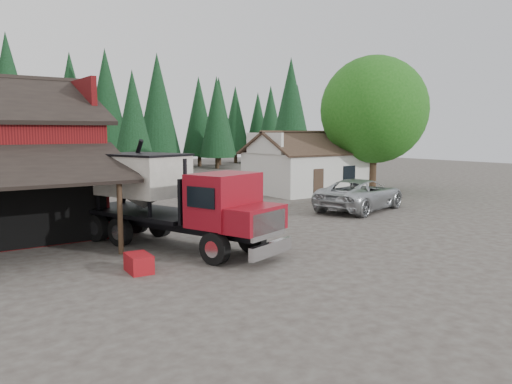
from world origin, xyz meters
TOP-DOWN VIEW (x-y plane):
  - ground at (0.00, 0.00)m, footprint 120.00×120.00m
  - farmhouse at (13.00, 13.00)m, footprint 8.60×6.42m
  - deciduous_tree at (17.01, 9.97)m, footprint 8.00×8.00m
  - conifer_backdrop at (0.00, 42.00)m, footprint 76.00×16.00m
  - near_pine_b at (6.00, 30.00)m, footprint 3.96×3.96m
  - near_pine_c at (22.00, 26.00)m, footprint 4.84×4.84m
  - near_pine_d at (-4.00, 34.00)m, footprint 5.28×5.28m
  - feed_truck at (-3.50, 2.07)m, footprint 5.48×9.73m
  - silver_car at (9.63, 4.30)m, footprint 7.21×4.78m
  - equip_box at (-6.00, -0.61)m, footprint 0.78×1.15m

SIDE VIEW (x-z plane):
  - ground at x=0.00m, z-range 0.00..0.00m
  - conifer_backdrop at x=0.00m, z-range -8.00..8.00m
  - equip_box at x=-6.00m, z-range 0.00..0.60m
  - silver_car at x=9.63m, z-range 0.00..1.84m
  - farmhouse at x=13.00m, z-range -0.66..3.99m
  - feed_truck at x=-3.50m, z-range -0.14..4.12m
  - near_pine_b at x=6.00m, z-range 0.69..11.09m
  - deciduous_tree at x=17.01m, z-range 0.81..11.01m
  - near_pine_c at x=22.00m, z-range 0.69..13.09m
  - near_pine_d at x=-4.00m, z-range 0.69..14.09m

